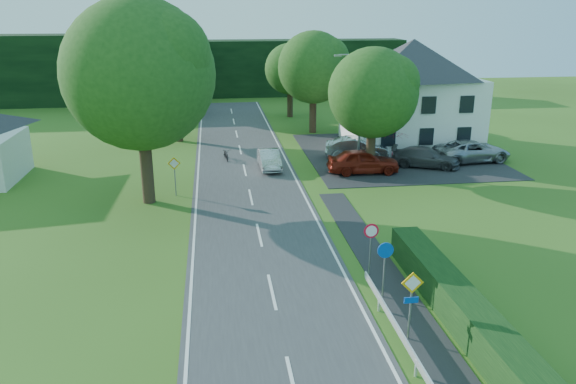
{
  "coord_description": "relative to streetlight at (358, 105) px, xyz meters",
  "views": [
    {
      "loc": [
        -2.07,
        -8.13,
        10.91
      ],
      "look_at": [
        1.58,
        18.88,
        1.96
      ],
      "focal_mm": 35.0,
      "sensor_mm": 36.0,
      "label": 1
    }
  ],
  "objects": [
    {
      "name": "sign_priority_right",
      "position": [
        -3.76,
        -22.02,
        -2.67
      ],
      "size": [
        0.78,
        0.09,
        2.59
      ],
      "color": "gray",
      "rests_on": "ground"
    },
    {
      "name": "sign_priority_left",
      "position": [
        -12.56,
        -5.02,
        -2.75
      ],
      "size": [
        0.78,
        0.09,
        2.44
      ],
      "color": "gray",
      "rests_on": "ground"
    },
    {
      "name": "parked_car_silver_a",
      "position": [
        0.62,
        2.29,
        -3.64
      ],
      "size": [
        5.0,
        2.73,
        1.56
      ],
      "primitive_type": "imported",
      "rotation": [
        0.0,
        0.0,
        1.33
      ],
      "color": "#B1B3B6",
      "rests_on": "parking_pad"
    },
    {
      "name": "tree_main",
      "position": [
        -14.06,
        -6.0,
        1.36
      ],
      "size": [
        9.4,
        9.4,
        11.64
      ],
      "primitive_type": null,
      "color": "#1F4916",
      "rests_on": "ground"
    },
    {
      "name": "treeline_right",
      "position": [
        -0.06,
        36.0,
        -0.96
      ],
      "size": [
        30.0,
        5.0,
        7.0
      ],
      "primitive_type": "cube",
      "color": "black",
      "rests_on": "ground"
    },
    {
      "name": "motorcycle",
      "position": [
        -9.26,
        3.0,
        -3.99
      ],
      "size": [
        0.8,
        1.73,
        0.87
      ],
      "primitive_type": "imported",
      "rotation": [
        0.0,
        0.0,
        0.13
      ],
      "color": "black",
      "rests_on": "road"
    },
    {
      "name": "parked_car_red",
      "position": [
        0.01,
        -1.78,
        -3.59
      ],
      "size": [
        4.98,
        2.14,
        1.67
      ],
      "primitive_type": "imported",
      "rotation": [
        0.0,
        0.0,
        1.54
      ],
      "color": "maroon",
      "rests_on": "parking_pad"
    },
    {
      "name": "tree_right_back",
      "position": [
        -2.06,
        20.0,
        -0.68
      ],
      "size": [
        6.2,
        6.2,
        7.56
      ],
      "primitive_type": null,
      "color": "#1F4916",
      "rests_on": "ground"
    },
    {
      "name": "tree_right_far",
      "position": [
        -1.06,
        12.0,
        0.08
      ],
      "size": [
        7.4,
        7.4,
        9.09
      ],
      "primitive_type": null,
      "color": "#1F4916",
      "rests_on": "ground"
    },
    {
      "name": "line_edge_left",
      "position": [
        -11.31,
        -10.0,
        -4.42
      ],
      "size": [
        0.12,
        80.0,
        0.01
      ],
      "primitive_type": "cube",
      "color": "white",
      "rests_on": "road"
    },
    {
      "name": "sign_roundabout",
      "position": [
        -3.76,
        -19.02,
        -2.79
      ],
      "size": [
        0.64,
        0.08,
        2.37
      ],
      "color": "gray",
      "rests_on": "ground"
    },
    {
      "name": "tree_left_back",
      "position": [
        -12.56,
        22.0,
        -0.43
      ],
      "size": [
        6.6,
        6.6,
        8.07
      ],
      "primitive_type": null,
      "color": "#1F4916",
      "rests_on": "ground"
    },
    {
      "name": "tree_left_far",
      "position": [
        -13.06,
        10.0,
        -0.17
      ],
      "size": [
        7.0,
        7.0,
        8.58
      ],
      "primitive_type": null,
      "color": "#1F4916",
      "rests_on": "ground"
    },
    {
      "name": "line_centre",
      "position": [
        -8.06,
        -10.0,
        -4.42
      ],
      "size": [
        0.12,
        80.0,
        0.01
      ],
      "primitive_type": null,
      "color": "white",
      "rests_on": "road"
    },
    {
      "name": "parasol",
      "position": [
        3.35,
        1.93,
        -3.39
      ],
      "size": [
        2.93,
        2.95,
        2.06
      ],
      "primitive_type": "imported",
      "rotation": [
        0.0,
        0.0,
        0.38
      ],
      "color": "red",
      "rests_on": "parking_pad"
    },
    {
      "name": "line_edge_right",
      "position": [
        -4.81,
        -10.0,
        -4.42
      ],
      "size": [
        0.12,
        80.0,
        0.01
      ],
      "primitive_type": "cube",
      "color": "white",
      "rests_on": "road"
    },
    {
      "name": "house_white",
      "position": [
        5.94,
        6.0,
        -0.06
      ],
      "size": [
        10.6,
        8.4,
        8.6
      ],
      "color": "white",
      "rests_on": "ground"
    },
    {
      "name": "road",
      "position": [
        -8.06,
        -10.0,
        -4.44
      ],
      "size": [
        7.0,
        80.0,
        0.04
      ],
      "primitive_type": "cube",
      "color": "#3A393C",
      "rests_on": "ground"
    },
    {
      "name": "sign_speed_limit",
      "position": [
        -3.76,
        -17.03,
        -2.7
      ],
      "size": [
        0.64,
        0.11,
        2.37
      ],
      "color": "gray",
      "rests_on": "ground"
    },
    {
      "name": "parked_car_silver_b",
      "position": [
        8.84,
        0.15,
        -3.64
      ],
      "size": [
        5.9,
        3.17,
        1.58
      ],
      "primitive_type": "imported",
      "rotation": [
        0.0,
        0.0,
        1.67
      ],
      "color": "#A1A1A7",
      "rests_on": "parking_pad"
    },
    {
      "name": "streetlight",
      "position": [
        0.0,
        0.0,
        0.0
      ],
      "size": [
        2.03,
        0.18,
        8.0
      ],
      "color": "gray",
      "rests_on": "ground"
    },
    {
      "name": "tree_right_mid",
      "position": [
        0.44,
        -2.0,
        -0.17
      ],
      "size": [
        7.0,
        7.0,
        8.58
      ],
      "primitive_type": null,
      "color": "#1F4916",
      "rests_on": "ground"
    },
    {
      "name": "parked_car_grey",
      "position": [
        4.88,
        -0.81,
        -3.73
      ],
      "size": [
        5.17,
        3.71,
        1.39
      ],
      "primitive_type": "imported",
      "rotation": [
        0.0,
        0.0,
        1.16
      ],
      "color": "#444448",
      "rests_on": "parking_pad"
    },
    {
      "name": "parking_pad",
      "position": [
        3.94,
        3.0,
        -4.44
      ],
      "size": [
        14.0,
        16.0,
        0.04
      ],
      "primitive_type": "cube",
      "color": "#262629",
      "rests_on": "ground"
    },
    {
      "name": "moving_car",
      "position": [
        -6.29,
        0.22,
        -3.76
      ],
      "size": [
        1.48,
        4.05,
        1.32
      ],
      "primitive_type": "imported",
      "rotation": [
        0.0,
        0.0,
        0.02
      ],
      "color": "#B7B8BC",
      "rests_on": "road"
    }
  ]
}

